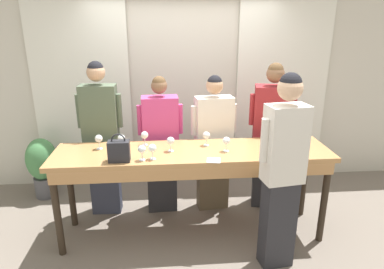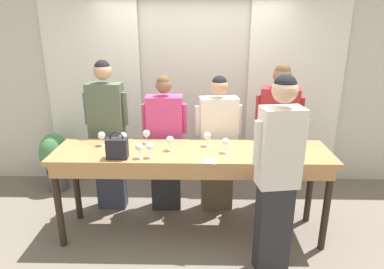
% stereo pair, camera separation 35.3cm
% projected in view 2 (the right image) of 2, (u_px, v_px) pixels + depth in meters
% --- Properties ---
extents(ground_plane, '(18.00, 18.00, 0.00)m').
position_uv_depth(ground_plane, '(192.00, 232.00, 3.83)').
color(ground_plane, '#70665B').
extents(wall_back, '(12.00, 0.06, 2.80)m').
position_uv_depth(wall_back, '(194.00, 85.00, 4.71)').
color(wall_back, beige).
rests_on(wall_back, ground_plane).
extents(curtain_panel_left, '(1.27, 0.03, 2.69)m').
position_uv_depth(curtain_panel_left, '(95.00, 89.00, 4.69)').
color(curtain_panel_left, white).
rests_on(curtain_panel_left, ground_plane).
extents(curtain_panel_right, '(1.27, 0.03, 2.69)m').
position_uv_depth(curtain_panel_right, '(294.00, 90.00, 4.64)').
color(curtain_panel_right, white).
rests_on(curtain_panel_right, ground_plane).
extents(tasting_bar, '(2.84, 0.67, 0.98)m').
position_uv_depth(tasting_bar, '(192.00, 161.00, 3.52)').
color(tasting_bar, '#B27F4C').
rests_on(tasting_bar, ground_plane).
extents(wine_bottle, '(0.08, 0.08, 0.35)m').
position_uv_depth(wine_bottle, '(275.00, 131.00, 3.72)').
color(wine_bottle, black).
rests_on(wine_bottle, tasting_bar).
extents(handbag, '(0.20, 0.11, 0.28)m').
position_uv_depth(handbag, '(117.00, 148.00, 3.29)').
color(handbag, '#232328').
rests_on(handbag, tasting_bar).
extents(wine_glass_front_left, '(0.08, 0.08, 0.15)m').
position_uv_depth(wine_glass_front_left, '(280.00, 140.00, 3.49)').
color(wine_glass_front_left, white).
rests_on(wine_glass_front_left, tasting_bar).
extents(wine_glass_front_mid, '(0.08, 0.08, 0.15)m').
position_uv_depth(wine_glass_front_mid, '(170.00, 140.00, 3.48)').
color(wine_glass_front_mid, white).
rests_on(wine_glass_front_mid, tasting_bar).
extents(wine_glass_front_right, '(0.08, 0.08, 0.15)m').
position_uv_depth(wine_glass_front_right, '(139.00, 148.00, 3.29)').
color(wine_glass_front_right, white).
rests_on(wine_glass_front_right, tasting_bar).
extents(wine_glass_center_left, '(0.08, 0.08, 0.15)m').
position_uv_depth(wine_glass_center_left, '(102.00, 136.00, 3.62)').
color(wine_glass_center_left, white).
rests_on(wine_glass_center_left, tasting_bar).
extents(wine_glass_center_mid, '(0.08, 0.08, 0.15)m').
position_uv_depth(wine_glass_center_mid, '(207.00, 136.00, 3.61)').
color(wine_glass_center_mid, white).
rests_on(wine_glass_center_mid, tasting_bar).
extents(wine_glass_center_right, '(0.08, 0.08, 0.15)m').
position_uv_depth(wine_glass_center_right, '(150.00, 147.00, 3.30)').
color(wine_glass_center_right, white).
rests_on(wine_glass_center_right, tasting_bar).
extents(wine_glass_back_left, '(0.08, 0.08, 0.15)m').
position_uv_depth(wine_glass_back_left, '(123.00, 136.00, 3.60)').
color(wine_glass_back_left, white).
rests_on(wine_glass_back_left, tasting_bar).
extents(wine_glass_back_mid, '(0.08, 0.08, 0.15)m').
position_uv_depth(wine_glass_back_mid, '(146.00, 134.00, 3.68)').
color(wine_glass_back_mid, white).
rests_on(wine_glass_back_mid, tasting_bar).
extents(wine_glass_back_right, '(0.08, 0.08, 0.15)m').
position_uv_depth(wine_glass_back_right, '(226.00, 142.00, 3.42)').
color(wine_glass_back_right, white).
rests_on(wine_glass_back_right, tasting_bar).
extents(napkin, '(0.15, 0.15, 0.00)m').
position_uv_depth(napkin, '(210.00, 161.00, 3.25)').
color(napkin, white).
rests_on(napkin, tasting_bar).
extents(guest_olive_jacket, '(0.51, 0.22, 1.83)m').
position_uv_depth(guest_olive_jacket, '(108.00, 135.00, 4.05)').
color(guest_olive_jacket, '#383D51').
rests_on(guest_olive_jacket, ground_plane).
extents(guest_pink_top, '(0.53, 0.25, 1.66)m').
position_uv_depth(guest_pink_top, '(165.00, 144.00, 4.07)').
color(guest_pink_top, '#28282D').
rests_on(guest_pink_top, ground_plane).
extents(guest_cream_sweater, '(0.55, 0.26, 1.66)m').
position_uv_depth(guest_cream_sweater, '(218.00, 144.00, 4.06)').
color(guest_cream_sweater, brown).
rests_on(guest_cream_sweater, ground_plane).
extents(guest_striped_shirt, '(0.54, 0.36, 1.80)m').
position_uv_depth(guest_striped_shirt, '(277.00, 140.00, 4.03)').
color(guest_striped_shirt, '#28282D').
rests_on(guest_striped_shirt, ground_plane).
extents(host_pouring, '(0.47, 0.27, 1.85)m').
position_uv_depth(host_pouring, '(277.00, 174.00, 2.96)').
color(host_pouring, '#28282D').
rests_on(host_pouring, ground_plane).
extents(potted_plant, '(0.39, 0.39, 0.81)m').
position_uv_depth(potted_plant, '(55.00, 159.00, 4.66)').
color(potted_plant, '#4C4C51').
rests_on(potted_plant, ground_plane).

